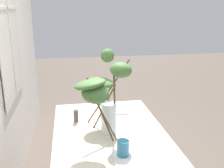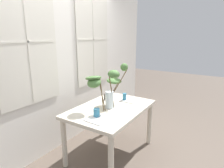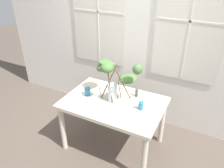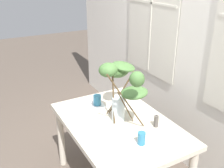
{
  "view_description": "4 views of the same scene",
  "coord_description": "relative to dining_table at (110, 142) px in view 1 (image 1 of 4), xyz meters",
  "views": [
    {
      "loc": [
        -1.84,
        0.29,
        1.69
      ],
      "look_at": [
        0.06,
        -0.03,
        1.11
      ],
      "focal_mm": 42.08,
      "sensor_mm": 36.0,
      "label": 1
    },
    {
      "loc": [
        -2.19,
        -1.41,
        1.76
      ],
      "look_at": [
        0.01,
        -0.02,
        1.09
      ],
      "focal_mm": 31.17,
      "sensor_mm": 36.0,
      "label": 2
    },
    {
      "loc": [
        1.05,
        -2.1,
        2.32
      ],
      "look_at": [
        -0.06,
        0.07,
        0.95
      ],
      "focal_mm": 35.07,
      "sensor_mm": 36.0,
      "label": 3
    },
    {
      "loc": [
        1.76,
        -1.04,
        2.01
      ],
      "look_at": [
        -0.08,
        -0.02,
        1.09
      ],
      "focal_mm": 42.41,
      "sensor_mm": 36.0,
      "label": 4
    }
  ],
  "objects": [
    {
      "name": "plate_square_left",
      "position": [
        -0.43,
        -0.09,
        0.1
      ],
      "size": [
        0.26,
        0.26,
        0.01
      ],
      "primitive_type": "cube",
      "rotation": [
        0.0,
        0.0,
        -0.04
      ],
      "color": "white",
      "rests_on": "dining_table"
    },
    {
      "name": "pillar_candle",
      "position": [
        0.22,
        0.25,
        0.15
      ],
      "size": [
        0.04,
        0.04,
        0.12
      ],
      "color": "#514C47",
      "rests_on": "dining_table"
    },
    {
      "name": "vase_with_branches",
      "position": [
        -0.03,
        0.05,
        0.45
      ],
      "size": [
        0.73,
        0.5,
        0.61
      ],
      "color": "silver",
      "rests_on": "dining_table"
    },
    {
      "name": "plate_square_right",
      "position": [
        0.43,
        -0.09,
        0.1
      ],
      "size": [
        0.28,
        0.28,
        0.01
      ],
      "primitive_type": "cube",
      "rotation": [
        0.0,
        0.0,
        0.01
      ],
      "color": "white",
      "rests_on": "dining_table"
    },
    {
      "name": "drinking_glass_blue_right",
      "position": [
        0.38,
        -0.01,
        0.16
      ],
      "size": [
        0.06,
        0.06,
        0.11
      ],
      "primitive_type": "cylinder",
      "color": "teal",
      "rests_on": "dining_table"
    },
    {
      "name": "drinking_glass_blue_left",
      "position": [
        -0.38,
        -0.03,
        0.16
      ],
      "size": [
        0.08,
        0.08,
        0.12
      ],
      "primitive_type": "cylinder",
      "color": "teal",
      "rests_on": "dining_table"
    },
    {
      "name": "dining_table",
      "position": [
        0.0,
        0.0,
        0.0
      ],
      "size": [
        1.28,
        0.86,
        0.74
      ],
      "color": "beige",
      "rests_on": "ground"
    }
  ]
}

